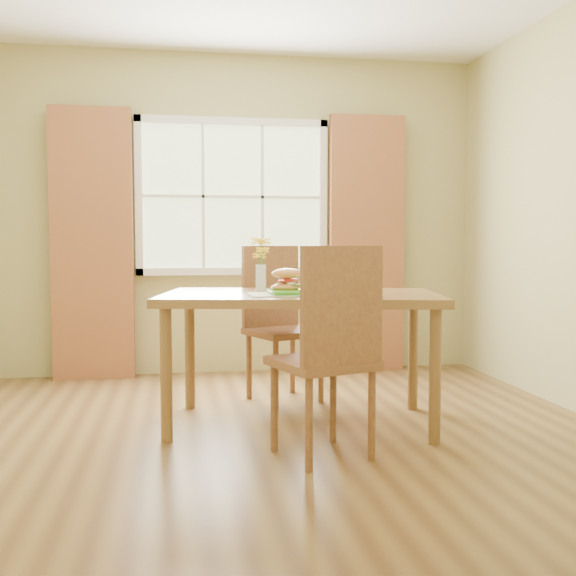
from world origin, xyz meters
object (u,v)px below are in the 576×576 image
(chair_far, at_px, (278,315))
(water_glass, at_px, (347,285))
(flower_vase, at_px, (261,258))
(dining_table, at_px, (301,307))
(chair_near, at_px, (332,344))
(croissant_sandwich, at_px, (287,280))

(chair_far, xyz_separation_m, water_glass, (0.29, -0.87, 0.27))
(water_glass, relative_size, flower_vase, 0.34)
(dining_table, xyz_separation_m, water_glass, (0.25, -0.16, 0.14))
(chair_far, bearing_deg, dining_table, -109.88)
(dining_table, xyz_separation_m, chair_near, (0.03, -0.71, -0.12))
(chair_near, distance_m, chair_far, 1.42)
(dining_table, distance_m, water_glass, 0.33)
(flower_vase, bearing_deg, croissant_sandwich, -71.57)
(dining_table, height_order, croissant_sandwich, croissant_sandwich)
(chair_far, distance_m, flower_vase, 0.64)
(dining_table, height_order, chair_far, chair_far)
(croissant_sandwich, distance_m, water_glass, 0.36)
(croissant_sandwich, distance_m, flower_vase, 0.38)
(dining_table, xyz_separation_m, croissant_sandwich, (-0.10, -0.08, 0.17))
(chair_far, xyz_separation_m, croissant_sandwich, (-0.06, -0.79, 0.30))
(chair_far, height_order, croissant_sandwich, chair_far)
(flower_vase, bearing_deg, dining_table, -50.64)
(chair_far, relative_size, flower_vase, 3.19)
(dining_table, relative_size, chair_far, 1.65)
(croissant_sandwich, height_order, water_glass, croissant_sandwich)
(chair_near, bearing_deg, chair_far, 73.80)
(dining_table, height_order, water_glass, water_glass)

